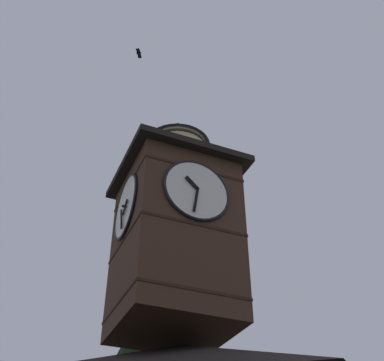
% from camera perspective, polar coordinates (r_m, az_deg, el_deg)
% --- Properties ---
extents(clock_tower, '(4.34, 4.34, 8.86)m').
position_cam_1_polar(clock_tower, '(18.03, -1.87, -5.23)').
color(clock_tower, '#422B1E').
rests_on(clock_tower, building_main).
extents(flying_bird_high, '(0.40, 0.52, 0.12)m').
position_cam_1_polar(flying_bird_high, '(22.96, -5.96, 13.97)').
color(flying_bird_high, black).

